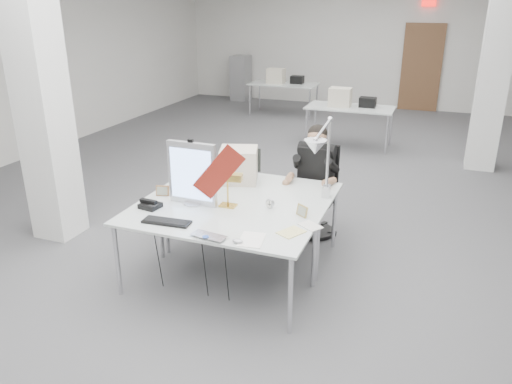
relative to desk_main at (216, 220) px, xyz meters
The scene contains 23 objects.
room_shell 2.80m from the desk_main, 89.21° to the left, with size 10.04×14.04×3.24m.
desk_main is the anchor object (origin of this frame).
desk_second 0.90m from the desk_main, 90.00° to the left, with size 1.80×0.90×0.03m, color silver.
bg_desk_a 5.50m from the desk_main, 87.92° to the left, with size 1.60×0.80×0.03m, color silver.
bg_desk_b 7.91m from the desk_main, 103.16° to the left, with size 1.60×0.80×0.03m, color silver.
filing_cabinet 9.80m from the desk_main, 110.93° to the left, with size 0.45×0.55×1.20m, color gray.
office_chair 1.66m from the desk_main, 70.37° to the left, with size 0.52×0.52×1.06m, color black, non-canonical shape.
seated_person 1.61m from the desk_main, 69.77° to the left, with size 0.42×0.53×0.79m, color black, non-canonical shape.
monitor 0.55m from the desk_main, 144.31° to the left, with size 0.50×0.05×0.62m, color silver.
pennant 0.45m from the desk_main, 105.18° to the left, with size 0.53×0.01×0.22m, color maroon.
keyboard 0.44m from the desk_main, 148.17° to the right, with size 0.44×0.15×0.02m, color black.
laptop 0.43m from the desk_main, 76.55° to the right, with size 0.31×0.20×0.02m, color #A3A3A8.
mouse 0.53m from the desk_main, 45.27° to the right, with size 0.09×0.06×0.04m, color #B1B2B6.
bankers_lamp 0.36m from the desk_main, 92.90° to the left, with size 0.28×0.11×0.32m, color gold, non-canonical shape.
desk_phone 0.70m from the desk_main, behind, with size 0.18×0.16×0.05m, color black.
picture_frame_left 0.83m from the desk_main, 155.83° to the left, with size 0.14×0.01×0.11m, color #9D6C43.
picture_frame_right 0.80m from the desk_main, 25.52° to the left, with size 0.14×0.01×0.11m, color tan.
desk_clock 0.57m from the desk_main, 47.93° to the left, with size 0.09×0.09×0.03m, color #ACACB1.
paper_stack_a 0.54m from the desk_main, 31.34° to the right, with size 0.20×0.28×0.01m, color white.
paper_stack_b 0.73m from the desk_main, ahead, with size 0.16×0.23×0.01m, color #E2D887.
paper_stack_c 0.86m from the desk_main, 10.43° to the left, with size 0.20×0.14×0.01m, color silver.
beige_monitor 1.05m from the desk_main, 100.61° to the left, with size 0.39×0.37×0.37m, color beige.
architect_lamp 1.14m from the desk_main, 38.55° to the left, with size 0.24×0.70×0.90m, color silver, non-canonical shape.
Camera 1 is at (1.81, -6.26, 2.63)m, focal length 35.00 mm.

